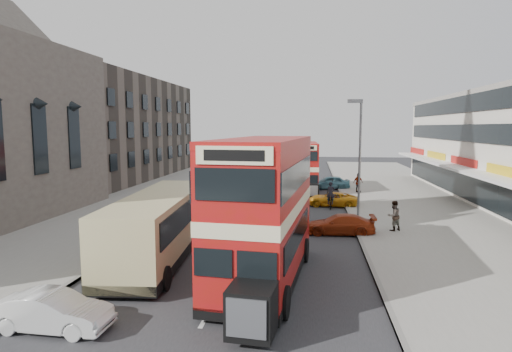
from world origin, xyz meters
The scene contains 18 objects.
ground centered at (0.00, 0.00, 0.00)m, with size 160.00×160.00×0.00m, color #28282B.
road_surface centered at (0.00, 20.00, 0.01)m, with size 12.00×90.00×0.01m, color #28282B.
pavement_right centered at (12.00, 20.00, 0.07)m, with size 12.00×90.00×0.15m, color gray.
pavement_left centered at (-12.00, 20.00, 0.07)m, with size 12.00×90.00×0.15m, color gray.
kerb_left centered at (-6.10, 20.00, 0.07)m, with size 0.20×90.00×0.16m, color gray.
kerb_right centered at (6.10, 20.00, 0.07)m, with size 0.20×90.00×0.16m, color gray.
brick_terrace centered at (-22.00, 38.00, 6.00)m, with size 14.00×28.00×12.00m, color #66594C.
street_lamp centered at (6.52, 18.00, 4.78)m, with size 1.00×0.20×8.12m.
bus_main centered at (1.53, 5.42, 2.97)m, with size 3.63×10.46×5.65m.
bus_second centered at (2.71, 29.52, 2.45)m, with size 2.67×8.48×4.65m.
coach centered at (-3.77, 7.86, 1.69)m, with size 3.57×10.98×2.86m.
car_left_front centered at (-4.50, 0.32, 0.61)m, with size 1.28×3.68×1.21m, color silver.
car_right_a centered at (5.07, 13.60, 0.59)m, with size 1.66×4.08×1.18m, color maroon.
car_right_b centered at (5.01, 22.60, 0.56)m, with size 1.86×4.03×1.12m, color orange.
car_right_c centered at (5.18, 32.01, 0.69)m, with size 1.63×4.04×1.38m, color teal.
pedestrian_near centered at (8.27, 14.32, 1.06)m, with size 0.67×0.45×1.82m, color gray.
pedestrian_far centered at (7.76, 29.46, 1.06)m, with size 1.07×0.44×1.82m, color gray.
cyclist centered at (4.87, 21.55, 0.72)m, with size 0.64×1.61×2.08m.
Camera 1 is at (3.41, -11.34, 6.28)m, focal length 29.88 mm.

